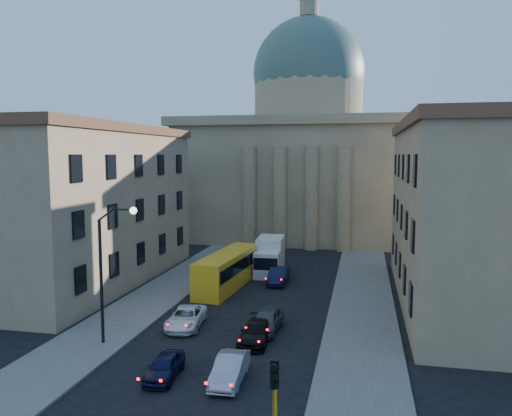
{
  "coord_description": "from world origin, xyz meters",
  "views": [
    {
      "loc": [
        8.41,
        -19.73,
        11.93
      ],
      "look_at": [
        0.65,
        16.12,
        8.05
      ],
      "focal_mm": 35.0,
      "sensor_mm": 36.0,
      "label": 1
    }
  ],
  "objects_px": {
    "car_left_near": "(164,366)",
    "city_bus": "(228,269)",
    "traffic_light": "(275,403)",
    "car_right_near": "(230,369)",
    "street_lamp": "(108,263)",
    "box_truck": "(270,257)"
  },
  "relations": [
    {
      "from": "traffic_light",
      "to": "car_right_near",
      "type": "distance_m",
      "value": 7.84
    },
    {
      "from": "box_truck",
      "to": "traffic_light",
      "type": "bearing_deg",
      "value": -82.79
    },
    {
      "from": "traffic_light",
      "to": "box_truck",
      "type": "distance_m",
      "value": 31.92
    },
    {
      "from": "traffic_light",
      "to": "city_bus",
      "type": "distance_m",
      "value": 26.68
    },
    {
      "from": "box_truck",
      "to": "street_lamp",
      "type": "bearing_deg",
      "value": -109.95
    },
    {
      "from": "traffic_light",
      "to": "city_bus",
      "type": "relative_size",
      "value": 0.38
    },
    {
      "from": "car_left_near",
      "to": "city_bus",
      "type": "bearing_deg",
      "value": 91.55
    },
    {
      "from": "street_lamp",
      "to": "car_left_near",
      "type": "bearing_deg",
      "value": -35.23
    },
    {
      "from": "traffic_light",
      "to": "city_bus",
      "type": "xyz_separation_m",
      "value": [
        -8.8,
        25.17,
        -0.91
      ]
    },
    {
      "from": "street_lamp",
      "to": "car_right_near",
      "type": "distance_m",
      "value": 10.35
    },
    {
      "from": "street_lamp",
      "to": "box_truck",
      "type": "relative_size",
      "value": 1.35
    },
    {
      "from": "car_left_near",
      "to": "car_right_near",
      "type": "bearing_deg",
      "value": 1.5
    },
    {
      "from": "traffic_light",
      "to": "car_left_near",
      "type": "height_order",
      "value": "traffic_light"
    },
    {
      "from": "street_lamp",
      "to": "traffic_light",
      "type": "bearing_deg",
      "value": -39.18
    },
    {
      "from": "car_left_near",
      "to": "city_bus",
      "type": "distance_m",
      "value": 18.88
    },
    {
      "from": "traffic_light",
      "to": "car_left_near",
      "type": "distance_m",
      "value": 9.79
    },
    {
      "from": "car_right_near",
      "to": "street_lamp",
      "type": "bearing_deg",
      "value": 157.15
    },
    {
      "from": "car_right_near",
      "to": "box_truck",
      "type": "distance_m",
      "value": 24.77
    },
    {
      "from": "traffic_light",
      "to": "box_truck",
      "type": "bearing_deg",
      "value": 101.03
    },
    {
      "from": "car_left_near",
      "to": "city_bus",
      "type": "xyz_separation_m",
      "value": [
        -1.64,
        18.78,
        1.04
      ]
    },
    {
      "from": "car_right_near",
      "to": "city_bus",
      "type": "bearing_deg",
      "value": 103.71
    },
    {
      "from": "car_left_near",
      "to": "city_bus",
      "type": "height_order",
      "value": "city_bus"
    }
  ]
}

